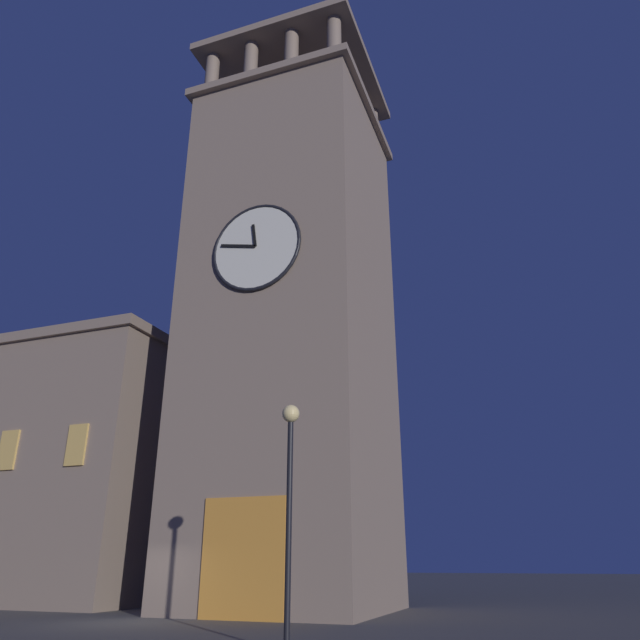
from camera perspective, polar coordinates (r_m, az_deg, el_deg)
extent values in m
plane|color=#56544F|center=(22.68, -18.03, -25.69)|extent=(200.00, 200.00, 0.00)
cube|color=gray|center=(27.99, -2.61, -1.26)|extent=(7.91, 8.09, 23.47)
cube|color=gray|center=(34.09, -2.25, 17.85)|extent=(8.51, 8.69, 0.40)
cylinder|color=gray|center=(31.92, 1.35, 25.01)|extent=(0.70, 0.70, 2.61)
cylinder|color=gray|center=(32.47, -2.73, 24.00)|extent=(0.70, 0.70, 2.61)
cylinder|color=gray|center=(33.17, -6.60, 22.92)|extent=(0.70, 0.70, 2.61)
cylinder|color=gray|center=(34.00, -10.24, 21.80)|extent=(0.70, 0.70, 2.61)
cylinder|color=gray|center=(36.75, 5.02, 17.53)|extent=(0.70, 0.70, 2.61)
cylinder|color=gray|center=(37.24, 1.55, 16.83)|extent=(0.70, 0.70, 2.61)
cylinder|color=gray|center=(37.85, -1.78, 16.09)|extent=(0.70, 0.70, 2.61)
cylinder|color=gray|center=(38.57, -4.98, 15.33)|extent=(0.70, 0.70, 2.61)
cube|color=gray|center=(36.10, -2.17, 21.53)|extent=(8.51, 8.69, 0.40)
cylinder|color=black|center=(37.23, -2.13, 23.33)|extent=(0.12, 0.12, 2.84)
cylinder|color=silver|center=(25.61, -6.08, 6.89)|extent=(3.93, 0.12, 3.93)
torus|color=black|center=(25.59, -6.10, 6.91)|extent=(4.09, 0.16, 4.09)
cube|color=black|center=(25.83, -6.28, 8.00)|extent=(0.27, 0.06, 1.09)
cube|color=black|center=(25.95, -7.79, 6.99)|extent=(1.66, 0.06, 0.46)
cube|color=orange|center=(22.55, -7.26, -21.42)|extent=(3.20, 0.24, 4.00)
cube|color=gray|center=(36.88, -27.35, -13.20)|extent=(19.36, 7.98, 11.95)
cube|color=gray|center=(38.09, -25.73, -3.99)|extent=(19.76, 8.38, 0.50)
cube|color=#E0B259|center=(28.72, -22.13, -10.93)|extent=(1.00, 0.12, 1.80)
cube|color=#E0B259|center=(31.42, -27.52, -10.91)|extent=(1.00, 0.12, 1.80)
cylinder|color=black|center=(14.83, -2.99, -19.28)|extent=(0.14, 0.14, 5.06)
sphere|color=#F9DB8C|center=(15.21, -2.79, -8.88)|extent=(0.44, 0.44, 0.44)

